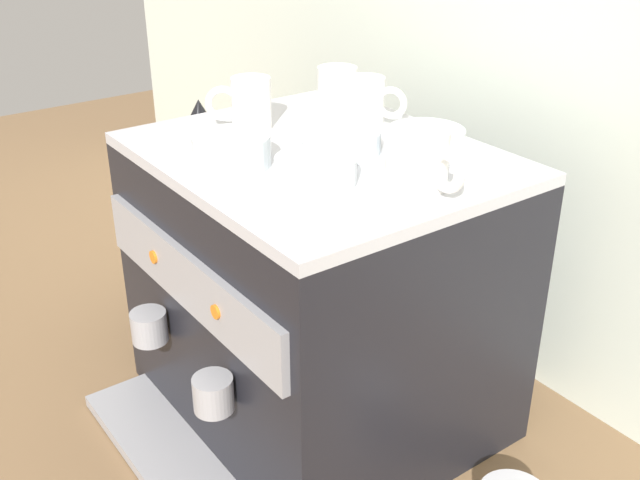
% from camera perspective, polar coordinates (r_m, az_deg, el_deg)
% --- Properties ---
extents(ground_plane, '(4.00, 4.00, 0.00)m').
position_cam_1_polar(ground_plane, '(1.36, 0.00, -11.99)').
color(ground_plane, brown).
extents(tiled_backsplash_wall, '(2.80, 0.03, 0.98)m').
position_cam_1_polar(tiled_backsplash_wall, '(1.36, 12.93, 10.66)').
color(tiled_backsplash_wall, silver).
rests_on(tiled_backsplash_wall, ground_plane).
extents(espresso_machine, '(0.54, 0.55, 0.46)m').
position_cam_1_polar(espresso_machine, '(1.23, -0.17, -3.69)').
color(espresso_machine, black).
rests_on(espresso_machine, ground_plane).
extents(ceramic_cup_0, '(0.09, 0.07, 0.07)m').
position_cam_1_polar(ceramic_cup_0, '(1.25, 3.56, 10.33)').
color(ceramic_cup_0, white).
rests_on(ceramic_cup_0, espresso_machine).
extents(ceramic_cup_1, '(0.10, 0.08, 0.07)m').
position_cam_1_polar(ceramic_cup_1, '(1.33, 1.28, 11.28)').
color(ceramic_cup_1, white).
rests_on(ceramic_cup_1, espresso_machine).
extents(ceramic_cup_2, '(0.13, 0.08, 0.08)m').
position_cam_1_polar(ceramic_cup_2, '(1.00, 7.40, 5.95)').
color(ceramic_cup_2, white).
rests_on(ceramic_cup_2, espresso_machine).
extents(ceramic_cup_3, '(0.08, 0.10, 0.08)m').
position_cam_1_polar(ceramic_cup_3, '(1.23, -5.34, 10.10)').
color(ceramic_cup_3, white).
rests_on(ceramic_cup_3, espresso_machine).
extents(ceramic_bowl_0, '(0.11, 0.11, 0.03)m').
position_cam_1_polar(ceramic_bowl_0, '(1.01, -0.33, 5.17)').
color(ceramic_bowl_0, silver).
rests_on(ceramic_bowl_0, espresso_machine).
extents(ceramic_bowl_1, '(0.12, 0.12, 0.03)m').
position_cam_1_polar(ceramic_bowl_1, '(1.12, 1.60, 7.32)').
color(ceramic_bowl_1, silver).
rests_on(ceramic_bowl_1, espresso_machine).
extents(ceramic_bowl_2, '(0.11, 0.11, 0.04)m').
position_cam_1_polar(ceramic_bowl_2, '(1.08, -6.58, 6.59)').
color(ceramic_bowl_2, silver).
rests_on(ceramic_bowl_2, espresso_machine).
extents(ceramic_bowl_3, '(0.11, 0.11, 0.04)m').
position_cam_1_polar(ceramic_bowl_3, '(1.12, 7.85, 7.18)').
color(ceramic_bowl_3, silver).
rests_on(ceramic_bowl_3, espresso_machine).
extents(coffee_grinder, '(0.16, 0.16, 0.44)m').
position_cam_1_polar(coffee_grinder, '(1.57, -8.45, 2.18)').
color(coffee_grinder, '#333338').
rests_on(coffee_grinder, ground_plane).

